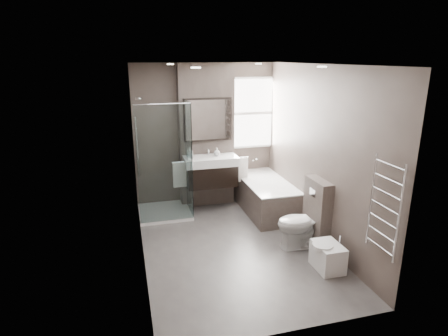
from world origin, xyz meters
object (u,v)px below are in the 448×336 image
object	(u,v)px
vanity	(211,171)
toilet	(303,223)
bidet	(327,256)
bathtub	(265,195)

from	to	relation	value
vanity	toilet	xyz separation A→B (m)	(0.97, -1.71, -0.36)
toilet	vanity	bearing A→B (deg)	-147.45
vanity	bidet	world-z (taller)	vanity
vanity	bidet	size ratio (longest dim) A/B	2.04
vanity	toilet	world-z (taller)	vanity
bathtub	toilet	distance (m)	1.39
vanity	toilet	size ratio (longest dim) A/B	1.26
bathtub	toilet	world-z (taller)	toilet
bidet	toilet	bearing A→B (deg)	93.97
bathtub	toilet	size ratio (longest dim) A/B	2.12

